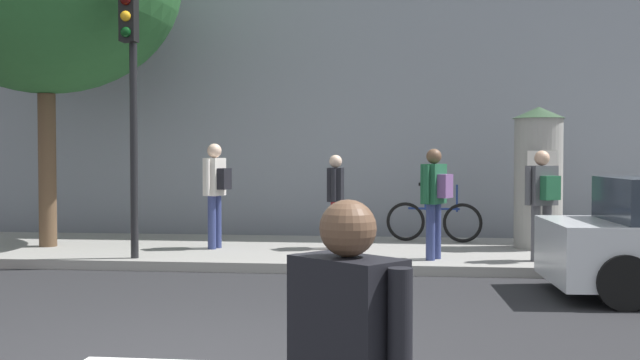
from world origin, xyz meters
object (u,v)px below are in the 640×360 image
Objects in this scene: pedestrian_with_bag at (336,194)px; bicycle_leaning at (434,221)px; poster_column at (538,177)px; traffic_light at (131,80)px; pedestrian_in_red_top at (216,186)px; pedestrian_with_backpack at (543,195)px; pedestrian_tallest at (435,193)px.

pedestrian_with_bag reaches higher than bicycle_leaning.
poster_column reaches higher than bicycle_leaning.
traffic_light is at bearing -150.35° from pedestrian_with_bag.
pedestrian_in_red_top reaches higher than pedestrian_with_bag.
pedestrian_with_backpack is at bearing -20.01° from pedestrian_with_bag.
pedestrian_tallest reaches higher than pedestrian_with_bag.
traffic_light is 3.89m from pedestrian_with_bag.
pedestrian_tallest is 0.95× the size of pedestrian_in_red_top.
poster_column is 2.10m from bicycle_leaning.
pedestrian_with_bag is (-3.45, -0.49, -0.30)m from poster_column.
poster_column is at bearing 7.41° from pedestrian_in_red_top.
traffic_light reaches higher than pedestrian_tallest.
pedestrian_tallest is at bearing -36.31° from pedestrian_with_bag.
traffic_light is at bearing -161.23° from poster_column.
pedestrian_tallest is 0.97× the size of bicycle_leaning.
pedestrian_with_backpack is at bearing 0.91° from pedestrian_tallest.
traffic_light reaches higher than pedestrian_in_red_top.
pedestrian_with_bag is at bearing -143.01° from bicycle_leaning.
bicycle_leaning is (1.69, 1.28, -0.54)m from pedestrian_with_bag.
pedestrian_in_red_top is (-5.30, 0.96, 0.07)m from pedestrian_with_backpack.
pedestrian_with_backpack is at bearing -10.28° from pedestrian_in_red_top.
poster_column is 5.53m from pedestrian_in_red_top.
bicycle_leaning is (4.68, 2.97, -2.36)m from traffic_light.
pedestrian_with_bag is at bearing 6.32° from pedestrian_in_red_top.
pedestrian_tallest is at bearing -14.97° from pedestrian_in_red_top.
bicycle_leaning is (-1.75, 0.79, -0.84)m from poster_column.
pedestrian_tallest reaches higher than pedestrian_with_backpack.
pedestrian_with_bag is at bearing 143.69° from pedestrian_tallest.
pedestrian_in_red_top is at bearing -173.68° from pedestrian_with_bag.
pedestrian_with_backpack is at bearing -57.55° from bicycle_leaning.
traffic_light is at bearing -174.01° from pedestrian_tallest.
pedestrian_tallest is 1.02× the size of pedestrian_with_backpack.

